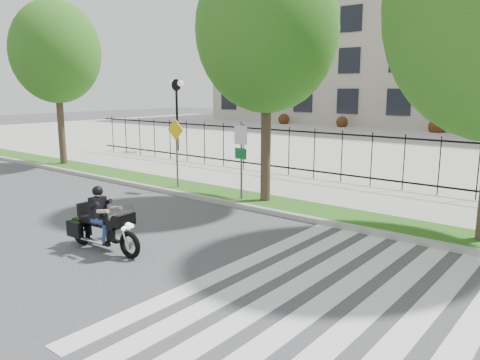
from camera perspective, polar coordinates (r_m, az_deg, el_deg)
The scene contains 13 objects.
ground at distance 11.37m, azimuth -9.63°, elevation -8.10°, with size 120.00×120.00×0.00m, color #3E3E41.
curb at distance 14.26m, azimuth 2.79°, elevation -3.67°, with size 60.00×0.20×0.15m, color #9E9C94.
grass_verge at distance 14.93m, azimuth 4.72°, elevation -3.02°, with size 60.00×1.50×0.15m, color #215214.
sidewalk at distance 17.01m, azimuth 9.47°, elevation -1.39°, with size 60.00×3.50×0.15m, color #AAA79F.
plaza at distance 33.26m, azimuth 24.62°, elevation 3.78°, with size 80.00×34.00×0.10m, color #AAA79F.
crosswalk_stripes at distance 8.61m, azimuth 12.97°, elevation -14.65°, with size 5.70×8.00×0.01m, color silver, non-canonical shape.
iron_fence at distance 18.34m, azimuth 12.29°, elevation 2.83°, with size 30.00×0.06×2.00m, color black, non-canonical shape.
lamp_post_left at distance 27.71m, azimuth -7.74°, elevation 9.96°, with size 1.06×0.70×4.25m.
street_tree_0 at distance 23.93m, azimuth -21.54°, elevation 14.29°, with size 4.09×4.09×7.57m.
street_tree_1 at distance 14.89m, azimuth 3.31°, elevation 17.75°, with size 4.36×4.36×7.81m.
sign_pole_regulatory at distance 15.05m, azimuth 0.12°, elevation 3.59°, with size 0.50×0.09×2.50m.
sign_pole_warning at distance 17.08m, azimuth -7.77°, elevation 4.39°, with size 0.78×0.09×2.49m.
motorcycle_rider at distance 11.28m, azimuth -16.33°, elevation -5.31°, with size 2.37×0.72×1.83m.
Camera 1 is at (8.11, -7.05, 3.71)m, focal length 35.00 mm.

